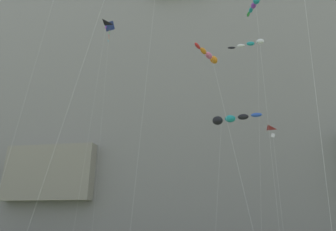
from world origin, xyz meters
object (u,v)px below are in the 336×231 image
Objects in this scene: kite_delta_mid_center at (103,34)px; kite_windsock_far_right at (209,56)px; kite_windsock_upper_mid at (254,5)px; kite_windsock_upper_left at (229,119)px; kite_windsock_high_right at (251,44)px; kite_delta_far_left at (277,135)px; kite_diamond_low_center at (109,31)px.

kite_windsock_far_right is (15.56, -12.41, -12.83)m from kite_delta_mid_center.
kite_windsock_far_right is 0.62× the size of kite_windsock_upper_mid.
kite_windsock_high_right is (4.34, 5.89, 13.44)m from kite_windsock_upper_left.
kite_windsock_high_right is at bearing 85.32° from kite_windsock_upper_mid.
kite_windsock_upper_mid reaches higher than kite_delta_far_left.
kite_delta_mid_center reaches higher than kite_windsock_high_right.
kite_windsock_upper_mid is (20.92, -6.23, -2.96)m from kite_delta_mid_center.
kite_delta_far_left is at bearing 33.53° from kite_windsock_upper_left.
kite_windsock_upper_left is at bearing -17.33° from kite_diamond_low_center.
kite_diamond_low_center is at bearing 97.06° from kite_delta_mid_center.
kite_windsock_upper_mid is at bearing 49.06° from kite_windsock_far_right.
kite_windsock_high_right is (21.71, 3.34, -1.89)m from kite_delta_mid_center.
kite_windsock_far_right is at bearing -111.32° from kite_windsock_high_right.
kite_windsock_far_right is 20.15m from kite_windsock_high_right.
kite_delta_mid_center is at bearing -171.24° from kite_windsock_high_right.
kite_diamond_low_center reaches higher than kite_windsock_high_right.
kite_delta_mid_center is 2.17× the size of kite_windsock_upper_left.
kite_windsock_upper_mid is 1.91× the size of kite_windsock_upper_left.
kite_windsock_far_right reaches higher than kite_delta_far_left.
kite_diamond_low_center reaches higher than kite_windsock_upper_left.
kite_windsock_high_right is at bearing 0.94° from kite_diamond_low_center.
kite_diamond_low_center reaches higher than kite_delta_mid_center.
kite_windsock_upper_left reaches higher than kite_delta_far_left.
kite_delta_mid_center is 1.14× the size of kite_windsock_upper_mid.
kite_windsock_far_right is 1.18× the size of kite_windsock_upper_left.
kite_windsock_upper_mid reaches higher than kite_windsock_upper_left.
kite_windsock_upper_mid is at bearing -106.92° from kite_delta_far_left.
kite_delta_far_left is 0.91× the size of kite_windsock_upper_left.
kite_windsock_high_right reaches higher than kite_windsock_upper_mid.
kite_diamond_low_center is 22.57m from kite_windsock_high_right.
kite_windsock_far_right is (15.93, -15.40, -15.63)m from kite_diamond_low_center.
kite_delta_far_left is (23.59, -1.66, -19.27)m from kite_diamond_low_center.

